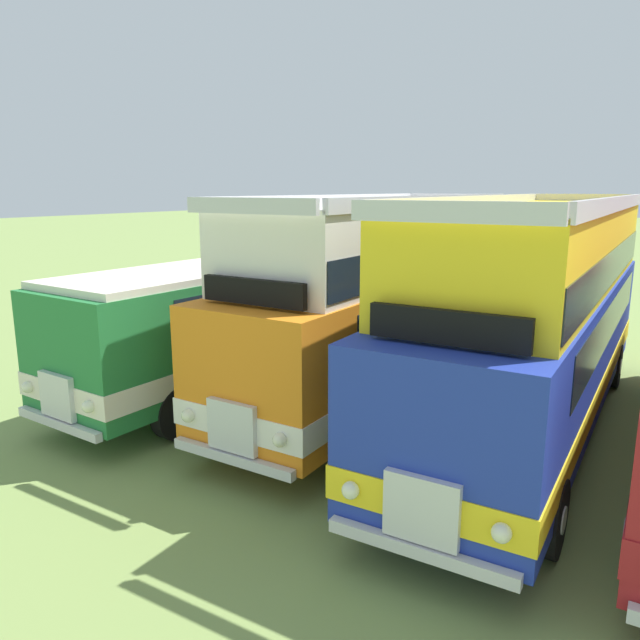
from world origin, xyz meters
name	(u,v)px	position (x,y,z in m)	size (l,w,h in m)	color
bus_first_in_row	(262,308)	(-13.12, -0.28, 1.76)	(2.88, 11.30, 2.99)	#237538
bus_second_in_row	(382,296)	(-9.84, -0.24, 2.36)	(2.69, 10.05, 4.52)	orange
bus_third_in_row	(537,312)	(-6.56, -0.21, 2.36)	(2.88, 11.57, 4.52)	#1E339E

